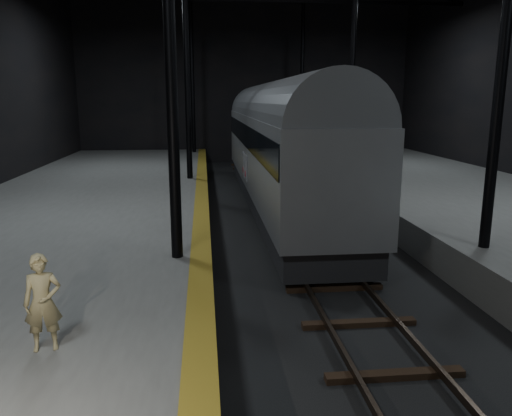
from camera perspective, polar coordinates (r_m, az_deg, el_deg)
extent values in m
plane|color=black|center=(16.31, 5.34, -4.17)|extent=(44.00, 44.00, 0.00)
cube|color=#555552|center=(16.46, -21.20, -3.01)|extent=(9.00, 43.80, 1.00)
cube|color=brown|center=(15.75, -6.26, -1.01)|extent=(0.50, 43.80, 0.01)
cube|color=#3F3328|center=(16.14, 2.84, -3.68)|extent=(0.08, 43.00, 0.14)
cube|color=#3F3328|center=(16.42, 7.82, -3.51)|extent=(0.08, 43.00, 0.14)
cube|color=black|center=(16.30, 5.35, -3.97)|extent=(2.40, 42.00, 0.12)
cylinder|color=black|center=(11.44, -9.85, 19.10)|extent=(0.26, 0.26, 10.00)
cylinder|color=black|center=(13.35, 26.57, 17.03)|extent=(0.26, 0.26, 10.00)
cylinder|color=black|center=(23.38, -7.91, 15.60)|extent=(0.26, 0.26, 10.00)
cylinder|color=black|center=(24.38, 10.94, 15.35)|extent=(0.26, 0.26, 10.00)
cylinder|color=black|center=(35.37, -7.29, 14.46)|extent=(0.26, 0.26, 10.00)
cylinder|color=black|center=(36.03, 5.28, 14.46)|extent=(0.26, 0.26, 10.00)
cube|color=black|center=(29.99, 0.12, 22.66)|extent=(23.60, 0.15, 0.18)
cube|color=#989A9F|center=(21.13, 2.58, 6.55)|extent=(2.84, 19.58, 2.94)
cube|color=black|center=(21.39, 2.54, 1.63)|extent=(2.59, 19.19, 0.83)
cube|color=black|center=(21.07, 2.60, 8.40)|extent=(2.90, 19.29, 0.88)
cylinder|color=slate|center=(21.03, 2.62, 10.53)|extent=(2.78, 19.39, 2.78)
cube|color=black|center=(14.92, 6.41, -4.60)|extent=(1.76, 2.15, 0.34)
cube|color=black|center=(28.15, 0.47, 3.48)|extent=(1.76, 2.15, 0.34)
cube|color=silver|center=(20.06, -1.13, 4.56)|extent=(0.04, 0.73, 1.03)
cube|color=silver|center=(21.22, -1.40, 4.98)|extent=(0.04, 0.73, 1.03)
cylinder|color=#A71425|center=(20.27, -1.22, 3.94)|extent=(0.03, 0.25, 0.25)
cylinder|color=#A71425|center=(21.43, -1.49, 4.39)|extent=(0.03, 0.25, 0.25)
imported|color=#998B5E|center=(7.99, -23.20, -9.90)|extent=(0.59, 0.45, 1.46)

